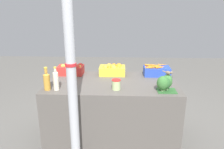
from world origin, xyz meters
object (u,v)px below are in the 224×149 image
at_px(juice_bottle_cloudy, 56,80).
at_px(sparrow_bird, 168,73).
at_px(broccoli_pile, 165,83).
at_px(support_pole, 71,76).
at_px(pickle_jar, 116,84).
at_px(juice_bottle_amber, 47,81).
at_px(carrot_crate, 157,71).
at_px(apple_crate, 71,69).
at_px(orange_crate, 112,70).

relative_size(juice_bottle_cloudy, sparrow_bird, 2.63).
bearing_deg(broccoli_pile, support_pole, -155.15).
distance_m(broccoli_pile, pickle_jar, 0.57).
height_order(pickle_jar, sparrow_bird, sparrow_bird).
bearing_deg(pickle_jar, juice_bottle_amber, -176.71).
bearing_deg(carrot_crate, juice_bottle_cloudy, -153.89).
relative_size(apple_crate, pickle_jar, 2.92).
bearing_deg(pickle_jar, sparrow_bird, -2.68).
distance_m(apple_crate, orange_crate, 0.59).
bearing_deg(sparrow_bird, orange_crate, -179.27).
xyz_separation_m(apple_crate, juice_bottle_cloudy, (-0.04, -0.62, 0.05)).
bearing_deg(support_pole, juice_bottle_cloudy, 124.02).
bearing_deg(juice_bottle_amber, orange_crate, 39.64).
bearing_deg(juice_bottle_cloudy, juice_bottle_amber, 180.00).
distance_m(juice_bottle_amber, pickle_jar, 0.82).
bearing_deg(support_pole, pickle_jar, 49.07).
xyz_separation_m(orange_crate, sparrow_bird, (0.67, -0.60, 0.15)).
distance_m(broccoli_pile, juice_bottle_cloudy, 1.27).
bearing_deg(carrot_crate, juice_bottle_amber, -155.72).
relative_size(support_pole, carrot_crate, 6.39).
bearing_deg(support_pole, broccoli_pile, 24.85).
xyz_separation_m(juice_bottle_amber, sparrow_bird, (1.41, 0.02, 0.11)).
height_order(orange_crate, juice_bottle_cloudy, juice_bottle_cloudy).
relative_size(apple_crate, juice_bottle_amber, 1.31).
height_order(juice_bottle_cloudy, pickle_jar, juice_bottle_cloudy).
relative_size(apple_crate, orange_crate, 1.00).
relative_size(orange_crate, juice_bottle_cloudy, 1.29).
bearing_deg(apple_crate, sparrow_bird, -25.59).
distance_m(support_pole, carrot_crate, 1.46).
height_order(support_pole, apple_crate, support_pole).
height_order(support_pole, sparrow_bird, support_pole).
height_order(carrot_crate, sparrow_bird, sparrow_bird).
relative_size(carrot_crate, pickle_jar, 2.92).
distance_m(juice_bottle_amber, sparrow_bird, 1.42).
bearing_deg(juice_bottle_cloudy, support_pole, -55.98).
distance_m(apple_crate, carrot_crate, 1.22).
bearing_deg(broccoli_pile, juice_bottle_amber, -179.02).
bearing_deg(support_pole, juice_bottle_amber, 132.88).
relative_size(orange_crate, pickle_jar, 2.92).
relative_size(broccoli_pile, juice_bottle_amber, 0.84).
height_order(juice_bottle_cloudy, sparrow_bird, juice_bottle_cloudy).
relative_size(carrot_crate, juice_bottle_amber, 1.31).
bearing_deg(support_pole, sparrow_bird, 24.01).
height_order(support_pole, carrot_crate, support_pole).
relative_size(juice_bottle_amber, sparrow_bird, 2.59).
distance_m(orange_crate, pickle_jar, 0.58).
distance_m(orange_crate, broccoli_pile, 0.87).
bearing_deg(juice_bottle_cloudy, pickle_jar, 3.80).
xyz_separation_m(support_pole, juice_bottle_cloudy, (-0.29, 0.43, -0.19)).
height_order(apple_crate, sparrow_bird, sparrow_bird).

